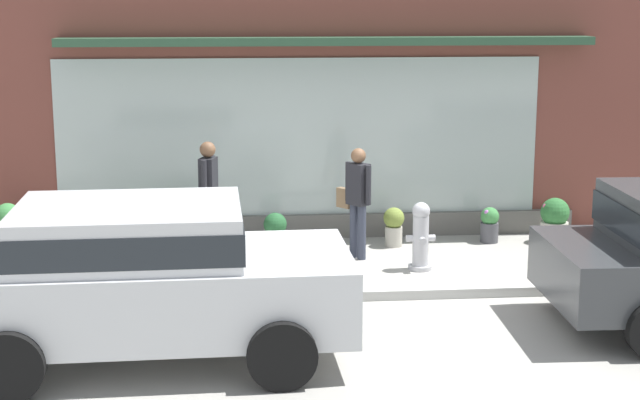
{
  "coord_description": "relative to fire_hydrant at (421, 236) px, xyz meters",
  "views": [
    {
      "loc": [
        -1.45,
        -11.49,
        3.61
      ],
      "look_at": [
        -0.28,
        1.2,
        0.95
      ],
      "focal_mm": 54.48,
      "sensor_mm": 36.0,
      "label": 1
    }
  ],
  "objects": [
    {
      "name": "potted_plant_trailing_edge",
      "position": [
        -5.73,
        1.36,
        -0.02
      ],
      "size": [
        0.38,
        0.38,
        0.74
      ],
      "color": "#9E6042",
      "rests_on": "ground_plane"
    },
    {
      "name": "storefront",
      "position": [
        -1.08,
        2.16,
        1.75
      ],
      "size": [
        14.0,
        0.81,
        4.54
      ],
      "color": "brown",
      "rests_on": "ground_plane"
    },
    {
      "name": "potted_plant_window_right",
      "position": [
        -1.91,
        1.2,
        -0.17
      ],
      "size": [
        0.34,
        0.34,
        0.56
      ],
      "color": "#4C4C51",
      "rests_on": "ground_plane"
    },
    {
      "name": "parked_car_silver",
      "position": [
        -3.42,
        -3.02,
        0.45
      ],
      "size": [
        4.06,
        2.12,
        1.61
      ],
      "rotation": [
        0.0,
        0.0,
        0.02
      ],
      "color": "silver",
      "rests_on": "ground_plane"
    },
    {
      "name": "potted_plant_doorstep",
      "position": [
        -3.21,
        1.59,
        -0.1
      ],
      "size": [
        0.38,
        0.38,
        0.71
      ],
      "color": "#33473D",
      "rests_on": "ground_plane"
    },
    {
      "name": "curb_strip",
      "position": [
        -1.07,
        -1.23,
        -0.41
      ],
      "size": [
        14.0,
        0.24,
        0.12
      ],
      "primitive_type": "cube",
      "color": "#B2B2AD",
      "rests_on": "ground_plane"
    },
    {
      "name": "ground_plane",
      "position": [
        -1.07,
        -1.03,
        -0.47
      ],
      "size": [
        60.0,
        60.0,
        0.0
      ],
      "primitive_type": "plane",
      "color": "#9E9B93"
    },
    {
      "name": "pedestrian_with_handbag",
      "position": [
        -0.78,
        0.67,
        0.44
      ],
      "size": [
        0.44,
        0.56,
        1.57
      ],
      "rotation": [
        0.0,
        0.0,
        2.23
      ],
      "color": "#333847",
      "rests_on": "ground_plane"
    },
    {
      "name": "pedestrian_passerby",
      "position": [
        -2.85,
        0.89,
        0.51
      ],
      "size": [
        0.27,
        0.46,
        1.66
      ],
      "rotation": [
        0.0,
        0.0,
        4.44
      ],
      "color": "#333847",
      "rests_on": "ground_plane"
    },
    {
      "name": "fire_hydrant",
      "position": [
        0.0,
        0.0,
        0.0
      ],
      "size": [
        0.4,
        0.36,
        0.93
      ],
      "color": "#B2B2B7",
      "rests_on": "ground_plane"
    },
    {
      "name": "potted_plant_near_hydrant",
      "position": [
        -0.15,
        1.28,
        -0.15
      ],
      "size": [
        0.31,
        0.31,
        0.58
      ],
      "color": "#B7B2A3",
      "rests_on": "ground_plane"
    },
    {
      "name": "potted_plant_by_entrance",
      "position": [
        1.33,
        1.39,
        -0.19
      ],
      "size": [
        0.28,
        0.28,
        0.54
      ],
      "color": "#4C4C51",
      "rests_on": "ground_plane"
    },
    {
      "name": "potted_plant_window_left",
      "position": [
        -4.11,
        1.18,
        -0.06
      ],
      "size": [
        0.31,
        0.31,
        0.85
      ],
      "color": "#4C4C51",
      "rests_on": "ground_plane"
    },
    {
      "name": "potted_plant_corner_tall",
      "position": [
        2.29,
        1.28,
        -0.12
      ],
      "size": [
        0.43,
        0.43,
        0.68
      ],
      "color": "#B7B2A3",
      "rests_on": "ground_plane"
    }
  ]
}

